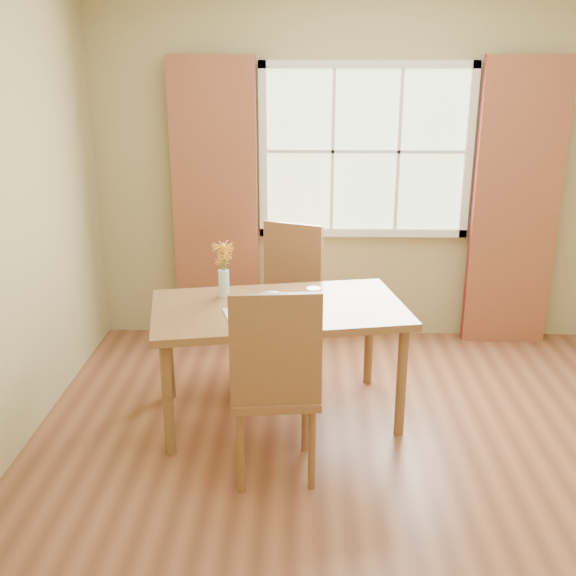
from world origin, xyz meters
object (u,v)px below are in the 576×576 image
Objects in this scene: chair_far at (287,292)px; flower_vase at (223,263)px; croissant_sandwich at (270,302)px; water_glass at (314,299)px; dining_table at (279,318)px; chair_near at (275,379)px.

flower_vase is at bearing -103.34° from chair_far.
flower_vase is at bearing 123.77° from croissant_sandwich.
water_glass is (0.18, -0.74, 0.22)m from chair_far.
dining_table is 1.50× the size of chair_near.
flower_vase reaches higher than water_glass.
water_glass is at bearing 67.61° from chair_near.
chair_far is (0.04, 0.71, -0.08)m from dining_table.
chair_far is at bearing 103.39° from water_glass.
croissant_sandwich is at bearing 89.60° from chair_near.
dining_table is at bearing 169.67° from water_glass.
chair_near is 0.61m from croissant_sandwich.
flower_vase reaches higher than dining_table.
chair_near is 8.53× the size of water_glass.
water_glass is 0.37× the size of flower_vase.
flower_vase is (-0.35, 0.17, 0.30)m from dining_table.
croissant_sandwich is 0.47m from flower_vase.
croissant_sandwich is 1.42× the size of water_glass.
water_glass is at bearing -54.29° from chair_far.
chair_far is 0.76m from flower_vase.
croissant_sandwich reaches higher than water_glass.
water_glass is at bearing 13.73° from croissant_sandwich.
chair_near is at bearing -67.92° from flower_vase.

